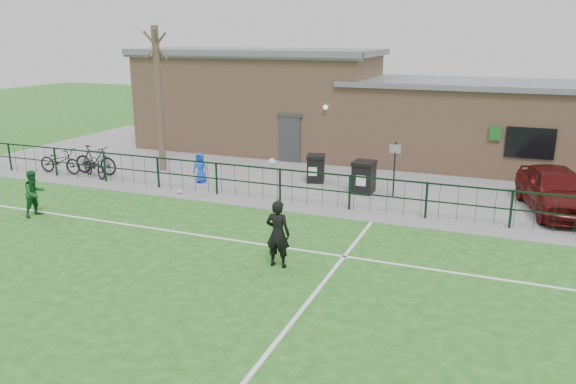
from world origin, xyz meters
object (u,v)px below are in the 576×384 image
at_px(car_maroon, 556,190).
at_px(bicycle_a, 60,161).
at_px(bicycle_c, 95,166).
at_px(bicycle_b, 95,160).
at_px(bare_tree, 159,100).
at_px(wheelie_bin_right, 364,178).
at_px(outfield_player, 35,193).
at_px(ball_ground, 180,192).
at_px(wheelie_bin_left, 316,169).
at_px(spectator_child, 200,168).
at_px(sign_post, 394,170).

height_order(car_maroon, bicycle_a, car_maroon).
bearing_deg(bicycle_c, bicycle_b, 59.87).
bearing_deg(bare_tree, wheelie_bin_right, -1.98).
bearing_deg(wheelie_bin_right, outfield_player, -142.52).
distance_m(bicycle_a, ball_ground, 6.43).
bearing_deg(wheelie_bin_left, bare_tree, 169.80).
relative_size(bare_tree, bicycle_c, 3.37).
height_order(bicycle_c, outfield_player, outfield_player).
xyz_separation_m(bicycle_a, ball_ground, (6.35, -0.88, -0.44)).
xyz_separation_m(car_maroon, ball_ground, (-12.59, -2.75, -0.67)).
distance_m(car_maroon, bicycle_c, 17.25).
bearing_deg(ball_ground, spectator_child, 93.57).
height_order(bare_tree, bicycle_a, bare_tree).
height_order(bicycle_a, ball_ground, bicycle_a).
height_order(bicycle_a, spectator_child, spectator_child).
relative_size(bicycle_a, outfield_player, 1.33).
height_order(wheelie_bin_right, bicycle_b, bicycle_b).
bearing_deg(wheelie_bin_left, ball_ground, -153.68).
distance_m(car_maroon, bicycle_b, 17.48).
bearing_deg(bicycle_b, car_maroon, -86.72).
distance_m(sign_post, bicycle_b, 12.23).
distance_m(wheelie_bin_left, sign_post, 3.47).
bearing_deg(spectator_child, sign_post, 5.64).
bearing_deg(sign_post, bicycle_c, -172.10).
bearing_deg(sign_post, bare_tree, 177.34).
bearing_deg(outfield_player, sign_post, -48.64).
relative_size(wheelie_bin_left, spectator_child, 0.83).
distance_m(outfield_player, ball_ground, 4.88).
bearing_deg(car_maroon, spectator_child, 171.31).
xyz_separation_m(bare_tree, car_maroon, (15.30, -0.24, -2.23)).
bearing_deg(bicycle_c, outfield_player, -136.18).
xyz_separation_m(wheelie_bin_right, spectator_child, (-6.31, -0.97, 0.05)).
relative_size(wheelie_bin_left, bicycle_c, 0.56).
bearing_deg(bare_tree, bicycle_a, -149.80).
distance_m(spectator_child, ball_ground, 1.79).
distance_m(bicycle_b, ball_ground, 5.02).
distance_m(bare_tree, car_maroon, 15.47).
bearing_deg(sign_post, car_maroon, 2.51).
bearing_deg(sign_post, wheelie_bin_right, 172.00).
bearing_deg(wheelie_bin_left, wheelie_bin_right, -36.33).
height_order(wheelie_bin_right, sign_post, sign_post).
height_order(sign_post, bicycle_a, sign_post).
bearing_deg(bicycle_b, outfield_player, -161.23).
distance_m(sign_post, bicycle_a, 13.79).
relative_size(bicycle_b, ball_ground, 10.12).
bearing_deg(wheelie_bin_left, outfield_player, -148.16).
bearing_deg(outfield_player, ball_ground, -27.73).
xyz_separation_m(sign_post, ball_ground, (-7.33, -2.52, -0.92)).
distance_m(car_maroon, spectator_child, 12.74).
xyz_separation_m(bicycle_a, bicycle_c, (1.80, -0.00, -0.06)).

